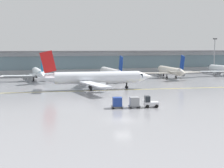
# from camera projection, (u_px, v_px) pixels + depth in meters

# --- Properties ---
(ground_plane) EXTENTS (400.00, 400.00, 0.00)m
(ground_plane) POSITION_uv_depth(u_px,v_px,m) (123.00, 120.00, 46.76)
(ground_plane) COLOR gray
(taxiway_centreline_stripe) EXTENTS (109.64, 9.65, 0.01)m
(taxiway_centreline_stripe) POSITION_uv_depth(u_px,v_px,m) (100.00, 90.00, 78.47)
(taxiway_centreline_stripe) COLOR yellow
(taxiway_centreline_stripe) RESTS_ON ground_plane
(terminal_concourse) EXTENTS (180.85, 11.00, 9.60)m
(terminal_concourse) POSITION_uv_depth(u_px,v_px,m) (62.00, 62.00, 122.47)
(terminal_concourse) COLOR #9EA3A8
(terminal_concourse) RESTS_ON ground_plane
(gate_airplane_2) EXTENTS (23.60, 25.44, 8.42)m
(gate_airplane_2) POSITION_uv_depth(u_px,v_px,m) (38.00, 73.00, 101.50)
(gate_airplane_2) COLOR white
(gate_airplane_2) RESTS_ON ground_plane
(gate_airplane_3) EXTENTS (23.65, 25.39, 8.42)m
(gate_airplane_3) POSITION_uv_depth(u_px,v_px,m) (111.00, 72.00, 103.98)
(gate_airplane_3) COLOR white
(gate_airplane_3) RESTS_ON ground_plane
(gate_airplane_4) EXTENTS (23.59, 25.44, 8.42)m
(gate_airplane_4) POSITION_uv_depth(u_px,v_px,m) (170.00, 71.00, 110.98)
(gate_airplane_4) COLOR silver
(gate_airplane_4) RESTS_ON ground_plane
(taxiing_regional_jet) EXTENTS (30.68, 28.42, 10.16)m
(taxiing_regional_jet) POSITION_uv_depth(u_px,v_px,m) (96.00, 78.00, 79.95)
(taxiing_regional_jet) COLOR silver
(taxiing_regional_jet) RESTS_ON ground_plane
(baggage_tug) EXTENTS (2.80, 1.99, 2.10)m
(baggage_tug) POSITION_uv_depth(u_px,v_px,m) (150.00, 102.00, 56.43)
(baggage_tug) COLOR silver
(baggage_tug) RESTS_ON ground_plane
(cargo_dolly_lead) EXTENTS (2.34, 1.93, 1.94)m
(cargo_dolly_lead) POSITION_uv_depth(u_px,v_px,m) (134.00, 102.00, 56.12)
(cargo_dolly_lead) COLOR #595B60
(cargo_dolly_lead) RESTS_ON ground_plane
(cargo_dolly_trailing) EXTENTS (2.34, 1.93, 1.94)m
(cargo_dolly_trailing) POSITION_uv_depth(u_px,v_px,m) (117.00, 102.00, 55.80)
(cargo_dolly_trailing) COLOR #595B60
(cargo_dolly_trailing) RESTS_ON ground_plane
(apron_light_mast_1) EXTENTS (1.80, 0.36, 14.65)m
(apron_light_mast_1) POSITION_uv_depth(u_px,v_px,m) (214.00, 54.00, 129.63)
(apron_light_mast_1) COLOR gray
(apron_light_mast_1) RESTS_ON ground_plane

